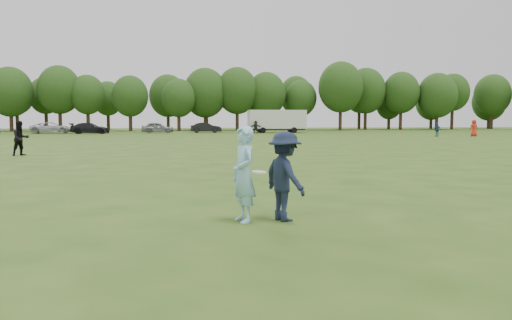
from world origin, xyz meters
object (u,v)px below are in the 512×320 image
at_px(car_d, 90,128).
at_px(car_e, 157,128).
at_px(defender, 285,176).
at_px(player_far_a, 21,138).
at_px(player_far_d, 256,127).
at_px(player_far_b, 437,130).
at_px(cargo_trailer, 277,120).
at_px(field_cone, 400,133).
at_px(thrower, 244,174).
at_px(car_f, 206,128).
at_px(player_far_c, 474,128).
at_px(car_c, 52,128).

distance_m(car_d, car_e, 8.95).
bearing_deg(defender, player_far_a, 6.16).
bearing_deg(car_d, player_far_d, -92.59).
distance_m(player_far_b, cargo_trailer, 22.57).
bearing_deg(field_cone, car_d, 165.98).
bearing_deg(player_far_a, player_far_b, -6.79).
xyz_separation_m(thrower, player_far_a, (-9.45, 18.86, 0.01)).
xyz_separation_m(car_e, car_f, (6.71, -0.06, -0.03)).
distance_m(thrower, car_d, 60.35).
bearing_deg(defender, field_cone, -49.72).
xyz_separation_m(player_far_b, cargo_trailer, (-14.79, 17.02, 1.02)).
relative_size(player_far_d, car_e, 0.39).
xyz_separation_m(player_far_c, cargo_trailer, (-18.91, 17.59, 0.83)).
relative_size(car_c, field_cone, 18.00).
height_order(car_f, cargo_trailer, cargo_trailer).
height_order(thrower, car_f, thrower).
height_order(player_far_b, player_far_c, player_far_c).
xyz_separation_m(player_far_a, car_d, (-3.02, 40.19, -0.21)).
height_order(player_far_a, cargo_trailer, cargo_trailer).
height_order(player_far_c, car_c, player_far_c).
height_order(player_far_a, car_e, player_far_a).
bearing_deg(cargo_trailer, car_e, 173.74).
bearing_deg(field_cone, car_e, 158.37).
xyz_separation_m(defender, player_far_a, (-10.25, 18.88, 0.07)).
xyz_separation_m(player_far_d, car_f, (-6.56, 3.58, -0.14)).
xyz_separation_m(player_far_a, player_far_c, (41.10, 23.05, 0.01)).
xyz_separation_m(player_far_d, field_cone, (16.93, -8.33, -0.71)).
bearing_deg(player_far_a, car_f, 34.41).
relative_size(player_far_d, car_f, 0.39).
height_order(defender, player_far_b, defender).
distance_m(field_cone, cargo_trailer, 17.08).
bearing_deg(player_far_b, car_d, -143.90).
bearing_deg(player_far_c, car_c, -13.80).
distance_m(player_far_b, car_c, 48.90).
bearing_deg(player_far_b, defender, -63.57).
relative_size(car_e, cargo_trailer, 0.49).
relative_size(defender, player_far_a, 0.93).
bearing_deg(car_e, player_far_b, -126.51).
bearing_deg(defender, player_far_d, -30.86).
bearing_deg(field_cone, player_far_b, -80.49).
bearing_deg(player_far_b, player_far_d, -161.47).
height_order(defender, player_far_a, player_far_a).
relative_size(defender, cargo_trailer, 0.19).
relative_size(player_far_a, field_cone, 6.19).
xyz_separation_m(player_far_b, car_d, (-40.00, 16.57, -0.04)).
bearing_deg(thrower, player_far_a, -169.29).
height_order(player_far_c, car_f, player_far_c).
bearing_deg(defender, player_far_b, -54.50).
xyz_separation_m(defender, cargo_trailer, (11.94, 59.52, 0.91)).
xyz_separation_m(defender, player_far_d, (8.65, 57.70, -0.00)).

